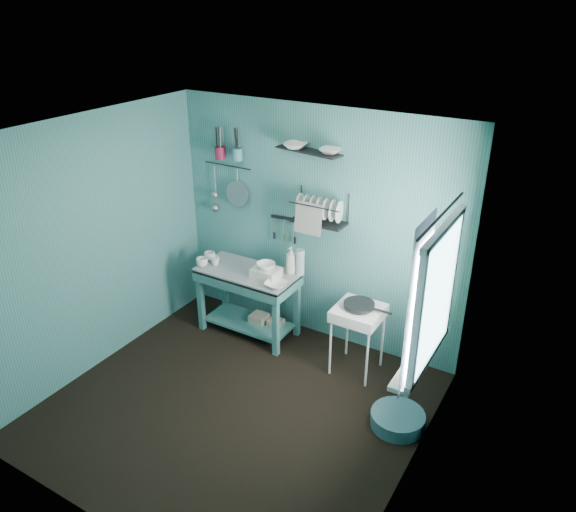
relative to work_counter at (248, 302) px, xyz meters
The scene contains 36 objects.
floor 1.32m from the work_counter, 61.30° to the right, with size 3.20×3.20×0.00m, color black.
ceiling 2.47m from the work_counter, 61.30° to the right, with size 3.20×3.20×0.00m, color silver.
wall_back 1.13m from the work_counter, 33.17° to the left, with size 3.20×3.20×0.00m, color teal.
wall_front 2.81m from the work_counter, 76.93° to the right, with size 3.20×3.20×0.00m, color teal.
wall_left 1.72m from the work_counter, 132.02° to the right, with size 3.00×3.00×0.00m, color teal.
wall_right 2.61m from the work_counter, 26.61° to the right, with size 3.00×3.00×0.00m, color teal.
work_counter is the anchor object (origin of this frame).
mug_left 0.66m from the work_counter, 161.57° to the right, with size 0.12×0.12×0.10m, color white.
mug_mid 0.57m from the work_counter, behind, with size 0.10×0.10×0.09m, color white.
mug_right 0.66m from the work_counter, behind, with size 0.12×0.12×0.10m, color white.
wash_tub 0.50m from the work_counter, ahead, with size 0.28×0.22×0.10m, color silver.
tub_bowl 0.57m from the work_counter, ahead, with size 0.20×0.20×0.06m, color white.
soap_bottle 0.71m from the work_counter, 25.46° to the left, with size 0.12×0.12×0.30m, color silver.
water_bottle 0.77m from the work_counter, 22.93° to the left, with size 0.09×0.09×0.28m, color silver.
counter_bowl 0.63m from the work_counter, 18.43° to the right, with size 0.22×0.22×0.05m, color white.
hotplate_stand 1.31m from the work_counter, ahead, with size 0.45×0.45×0.72m, color white.
frying_pan 1.36m from the work_counter, ahead, with size 0.30×0.30×0.04m, color black.
knife_strip 1.01m from the work_counter, 55.75° to the left, with size 0.32×0.02×0.03m, color black.
dish_rack 1.37m from the work_counter, 20.66° to the left, with size 0.55×0.24×0.32m, color black.
upper_shelf 1.80m from the work_counter, 27.91° to the left, with size 0.70×0.18×0.01m, color black.
shelf_bowl_left 1.74m from the work_counter, 35.60° to the left, with size 0.23×0.23×0.06m, color white.
shelf_bowl_right 1.83m from the work_counter, 20.51° to the left, with size 0.20×0.20×0.05m, color white.
utensil_cup_magenta 1.63m from the work_counter, 149.03° to the left, with size 0.11×0.11×0.13m, color maroon.
utensil_cup_teal 1.59m from the work_counter, 133.56° to the left, with size 0.11×0.11×0.13m, color teal.
colander 1.18m from the work_counter, 134.74° to the left, with size 0.28×0.28×0.03m, color #97999E.
ladle_outer 1.40m from the work_counter, 151.25° to the left, with size 0.01×0.01×0.30m, color #97999E.
ladle_inner 1.27m from the work_counter, 151.45° to the left, with size 0.01×0.01×0.30m, color #97999E.
hook_rail 1.49m from the work_counter, 142.37° to the left, with size 0.01×0.01×0.60m, color black.
window_glass 2.50m from the work_counter, 16.65° to the right, with size 1.10×1.10×0.00m, color white.
windowsill 2.25m from the work_counter, 17.28° to the right, with size 0.16×0.95×0.04m, color white.
curtain 2.56m from the work_counter, 24.20° to the right, with size 1.35×1.35×0.00m, color silver.
curtain_rod 2.80m from the work_counter, 16.98° to the right, with size 0.02×0.02×1.05m, color black.
potted_plant 2.20m from the work_counter, 10.92° to the right, with size 0.27×0.27×0.48m, color #305923.
storage_tin_large 0.29m from the work_counter, 26.57° to the left, with size 0.18×0.18×0.22m, color gray.
storage_tin_small 0.42m from the work_counter, 14.93° to the left, with size 0.15×0.15×0.20m, color gray.
floor_basin 2.07m from the work_counter, 16.41° to the right, with size 0.48×0.48×0.13m, color #3F6C7B.
Camera 1 is at (2.48, -3.24, 3.47)m, focal length 35.00 mm.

